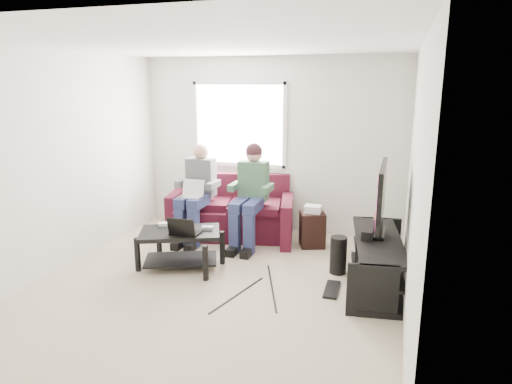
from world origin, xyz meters
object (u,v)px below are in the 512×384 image
(coffee_table, at_px, (180,240))
(subwoofer, at_px, (338,255))
(sofa, at_px, (232,213))
(end_table, at_px, (312,228))
(tv, at_px, (381,196))
(tv_stand, at_px, (377,263))

(coffee_table, height_order, subwoofer, coffee_table)
(sofa, xyz_separation_m, coffee_table, (-0.15, -1.37, 0.03))
(subwoofer, height_order, end_table, end_table)
(sofa, distance_m, end_table, 1.25)
(sofa, bearing_deg, end_table, -6.45)
(tv, bearing_deg, end_table, 136.01)
(coffee_table, bearing_deg, end_table, 41.43)
(subwoofer, bearing_deg, coffee_table, -167.37)
(sofa, height_order, coffee_table, sofa)
(tv, bearing_deg, sofa, 154.58)
(coffee_table, relative_size, tv, 1.00)
(tv, xyz_separation_m, end_table, (-0.92, 0.89, -0.74))
(sofa, bearing_deg, tv, -25.42)
(tv_stand, bearing_deg, subwoofer, 159.25)
(tv_stand, bearing_deg, end_table, 133.03)
(subwoofer, relative_size, end_table, 0.77)
(coffee_table, bearing_deg, subwoofer, 12.63)
(end_table, bearing_deg, tv_stand, -46.97)
(coffee_table, xyz_separation_m, tv_stand, (2.32, 0.25, -0.11))
(tv_stand, height_order, subwoofer, tv_stand)
(tv_stand, relative_size, end_table, 2.91)
(coffee_table, relative_size, tv_stand, 0.65)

